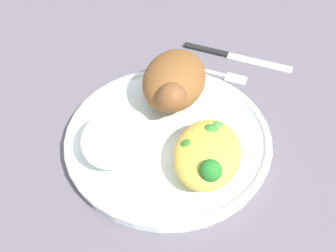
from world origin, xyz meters
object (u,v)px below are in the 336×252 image
object	(u,v)px
plate	(168,136)
roasted_chicken	(174,81)
mac_cheese_with_broccoli	(207,152)
knife	(227,54)
fork	(209,72)
rice_pile	(116,137)

from	to	relation	value
plate	roasted_chicken	size ratio (longest dim) A/B	2.14
mac_cheese_with_broccoli	knife	bearing A→B (deg)	-177.46
roasted_chicken	plate	bearing A→B (deg)	7.67
plate	fork	distance (m)	0.16
plate	roasted_chicken	world-z (taller)	roasted_chicken
mac_cheese_with_broccoli	plate	bearing A→B (deg)	-122.07
roasted_chicken	fork	xyz separation A→B (m)	(-0.10, 0.03, -0.05)
rice_pile	knife	xyz separation A→B (m)	(-0.26, 0.10, -0.04)
roasted_chicken	rice_pile	world-z (taller)	roasted_chicken
plate	knife	distance (m)	0.22
rice_pile	plate	bearing A→B (deg)	128.12
plate	mac_cheese_with_broccoli	world-z (taller)	mac_cheese_with_broccoli
fork	rice_pile	bearing A→B (deg)	-21.52
rice_pile	roasted_chicken	bearing A→B (deg)	156.85
roasted_chicken	mac_cheese_with_broccoli	xyz separation A→B (m)	(0.10, 0.07, -0.01)
roasted_chicken	knife	xyz separation A→B (m)	(-0.15, 0.06, -0.05)
fork	knife	distance (m)	0.06
mac_cheese_with_broccoli	roasted_chicken	bearing A→B (deg)	-146.37
roasted_chicken	knife	world-z (taller)	roasted_chicken
mac_cheese_with_broccoli	fork	distance (m)	0.20
mac_cheese_with_broccoli	fork	size ratio (longest dim) A/B	0.75
rice_pile	mac_cheese_with_broccoli	size ratio (longest dim) A/B	0.91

